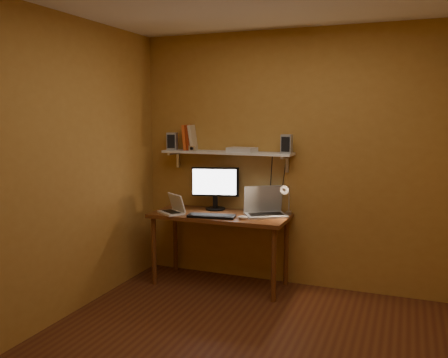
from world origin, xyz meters
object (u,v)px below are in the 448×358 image
at_px(wall_shelf, 227,153).
at_px(desk_lamp, 286,196).
at_px(monitor, 215,186).
at_px(netbook, 174,208).
at_px(mouse, 243,217).
at_px(shelf_camera, 193,148).
at_px(laptop, 265,208).
at_px(router, 242,150).
at_px(speaker_left, 172,141).
at_px(keyboard, 212,216).
at_px(desk, 220,222).
at_px(speaker_right, 287,144).

relative_size(wall_shelf, desk_lamp, 3.73).
xyz_separation_m(monitor, desk_lamp, (0.79, -0.06, -0.05)).
distance_m(netbook, mouse, 0.75).
xyz_separation_m(desk_lamp, shelf_camera, (-1.02, 0.00, 0.44)).
distance_m(laptop, router, 0.64).
bearing_deg(laptop, netbook, 164.95).
height_order(monitor, netbook, monitor).
bearing_deg(router, speaker_left, 178.64).
xyz_separation_m(keyboard, speaker_left, (-0.62, 0.38, 0.71)).
bearing_deg(desk_lamp, wall_shelf, 174.12).
bearing_deg(mouse, speaker_left, 143.51).
bearing_deg(mouse, netbook, 164.33).
bearing_deg(keyboard, desk, 76.21).
bearing_deg(laptop, shelf_camera, 147.08).
relative_size(desk, speaker_right, 7.54).
bearing_deg(shelf_camera, desk, -19.76).
height_order(wall_shelf, desk_lamp, wall_shelf).
xyz_separation_m(mouse, speaker_left, (-0.94, 0.34, 0.70)).
bearing_deg(mouse, speaker_right, 26.85).
xyz_separation_m(wall_shelf, laptop, (0.44, -0.09, -0.53)).
distance_m(netbook, shelf_camera, 0.67).
xyz_separation_m(monitor, speaker_left, (-0.51, 0.01, 0.46)).
height_order(mouse, router, router).
relative_size(desk_lamp, shelf_camera, 4.02).
height_order(laptop, netbook, laptop).
height_order(laptop, router, router).
distance_m(monitor, speaker_left, 0.69).
bearing_deg(speaker_left, desk, -31.31).
xyz_separation_m(laptop, netbook, (-0.89, -0.26, -0.02)).
bearing_deg(monitor, desk, -70.99).
bearing_deg(desk_lamp, monitor, 175.48).
distance_m(desk, mouse, 0.35).
bearing_deg(mouse, shelf_camera, 141.12).
bearing_deg(desk, wall_shelf, 90.00).
height_order(desk, keyboard, keyboard).
xyz_separation_m(laptop, speaker_right, (0.20, 0.07, 0.64)).
xyz_separation_m(desk, router, (0.17, 0.18, 0.73)).
bearing_deg(wall_shelf, desk_lamp, -5.88).
height_order(desk, mouse, mouse).
height_order(monitor, router, router).
xyz_separation_m(keyboard, desk_lamp, (0.68, 0.31, 0.20)).
distance_m(mouse, speaker_left, 1.22).
relative_size(desk_lamp, router, 1.34).
height_order(desk, shelf_camera, shelf_camera).
distance_m(laptop, keyboard, 0.55).
distance_m(keyboard, speaker_left, 1.02).
distance_m(monitor, netbook, 0.51).
distance_m(laptop, shelf_camera, 0.99).
relative_size(wall_shelf, shelf_camera, 15.00).
xyz_separation_m(mouse, router, (-0.12, 0.32, 0.63)).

